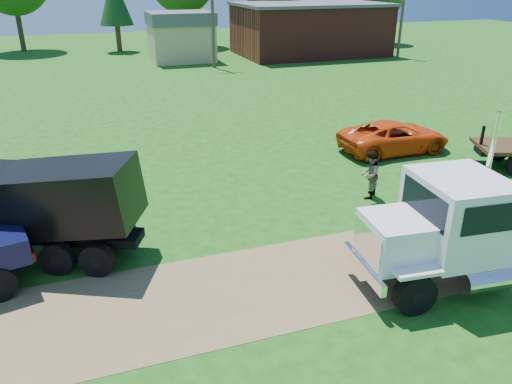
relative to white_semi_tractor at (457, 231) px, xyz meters
name	(u,v)px	position (x,y,z in m)	size (l,w,h in m)	color
ground	(323,274)	(-3.27, 1.48, -1.62)	(140.00, 140.00, 0.00)	#1B470F
dirt_track	(323,274)	(-3.27, 1.48, -1.61)	(120.00, 4.20, 0.01)	brown
white_semi_tractor	(457,231)	(0.00, 0.00, 0.00)	(7.96, 3.25, 4.73)	black
black_dump_truck	(29,204)	(-11.19, 5.42, 0.13)	(7.31, 4.84, 3.17)	black
orange_pickup	(394,137)	(4.92, 10.31, -0.85)	(2.53, 5.49, 1.52)	#D8410A
spectator_b	(369,175)	(0.84, 5.88, -0.67)	(0.92, 0.71, 1.89)	#999999
brick_building	(310,29)	(14.73, 41.48, 1.04)	(15.40, 10.40, 5.30)	maroon
tan_shed	(181,36)	(0.73, 41.48, 0.81)	(6.20, 5.40, 4.70)	tan
utility_poles	(213,15)	(2.73, 36.48, 3.10)	(42.20, 0.28, 9.00)	#4B3D2A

